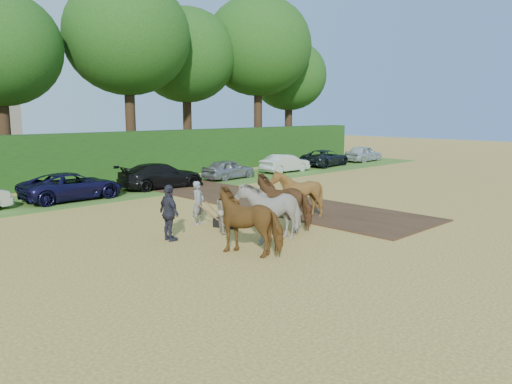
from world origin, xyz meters
TOP-DOWN VIEW (x-y plane):
  - ground at (0.00, 0.00)m, footprint 120.00×120.00m
  - earth_strip at (1.50, 7.00)m, footprint 4.50×17.00m
  - grass_verge at (0.00, 14.00)m, footprint 50.00×5.00m
  - hedgerow at (0.00, 18.50)m, footprint 46.00×1.60m
  - spectator_near at (-3.96, 3.34)m, footprint 0.89×0.97m
  - spectator_far at (-6.02, 3.77)m, footprint 0.57×1.15m
  - plough_team at (-2.71, 2.08)m, footprint 6.66×5.71m
  - parked_cars at (2.44, 13.83)m, footprint 40.50×3.31m
  - treeline at (-1.69, 21.69)m, footprint 48.70×10.60m

SIDE VIEW (x-z plane):
  - ground at x=0.00m, z-range 0.00..0.00m
  - grass_verge at x=0.00m, z-range 0.00..0.03m
  - earth_strip at x=1.50m, z-range 0.00..0.05m
  - parked_cars at x=2.44m, z-range -0.05..1.41m
  - spectator_near at x=-3.96m, z-range 0.00..1.61m
  - spectator_far at x=-6.02m, z-range 0.00..1.89m
  - plough_team at x=-2.71m, z-range -0.01..2.00m
  - hedgerow at x=0.00m, z-range 0.00..3.00m
  - treeline at x=-1.69m, z-range 1.87..16.07m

